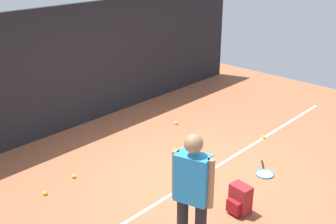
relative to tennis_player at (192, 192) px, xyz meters
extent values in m
plane|color=#9E5638|center=(1.53, 1.41, -0.97)|extent=(12.00, 12.00, 0.00)
cube|color=black|center=(1.53, 4.41, 0.30)|extent=(10.00, 0.10, 2.54)
cube|color=white|center=(1.53, 1.12, -0.96)|extent=(9.00, 0.05, 0.00)
cube|color=#268CD8|center=(0.00, 0.00, 0.18)|extent=(0.32, 0.44, 0.60)
sphere|color=#9E704C|center=(0.00, 0.00, 0.62)|extent=(0.22, 0.22, 0.22)
cylinder|color=#9E704C|center=(-0.06, 0.21, 0.17)|extent=(0.09, 0.09, 0.62)
cylinder|color=#9E704C|center=(0.06, -0.21, 0.17)|extent=(0.09, 0.09, 0.62)
cylinder|color=black|center=(2.63, 0.54, -0.95)|extent=(0.26, 0.21, 0.03)
torus|color=#1E72BF|center=(2.39, 0.36, -0.95)|extent=(0.45, 0.45, 0.02)
cylinder|color=#B2B2B2|center=(2.39, 0.36, -0.95)|extent=(0.39, 0.39, 0.00)
cube|color=maroon|center=(1.22, 0.09, -0.75)|extent=(0.24, 0.32, 0.44)
cube|color=maroon|center=(1.08, 0.11, -0.83)|extent=(0.11, 0.23, 0.20)
sphere|color=#CCE033|center=(-0.49, 2.55, -0.93)|extent=(0.07, 0.07, 0.07)
sphere|color=#CCE033|center=(2.92, 2.86, -0.93)|extent=(0.07, 0.07, 0.07)
sphere|color=#CCE033|center=(3.60, 1.11, -0.93)|extent=(0.07, 0.07, 0.07)
sphere|color=#CCE033|center=(0.11, 2.64, -0.93)|extent=(0.07, 0.07, 0.07)
camera|label=1|loc=(-3.19, -2.58, 2.69)|focal=44.25mm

